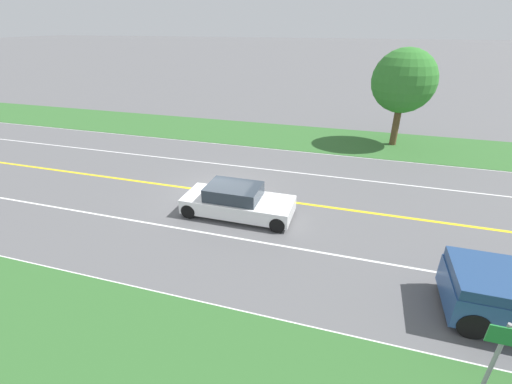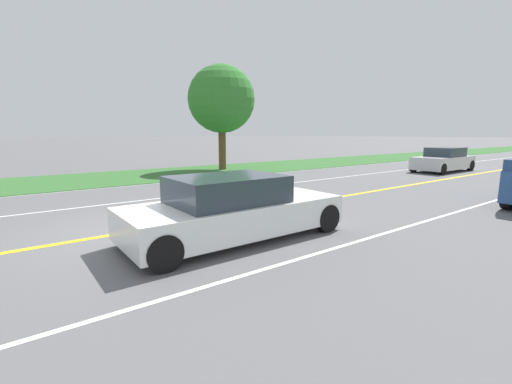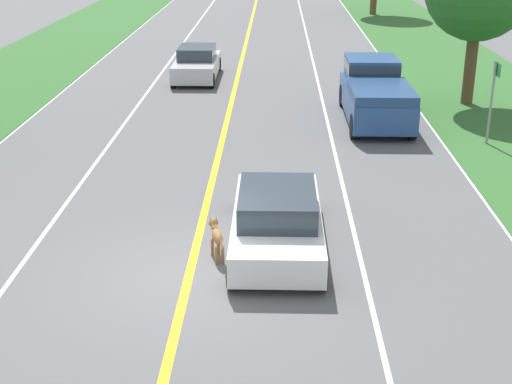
{
  "view_description": "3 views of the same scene",
  "coord_description": "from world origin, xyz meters",
  "px_view_note": "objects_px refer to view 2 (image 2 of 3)",
  "views": [
    {
      "loc": [
        13.8,
        5.85,
        7.39
      ],
      "look_at": [
        1.79,
        2.27,
        1.21
      ],
      "focal_mm": 24.0,
      "sensor_mm": 36.0,
      "label": 1
    },
    {
      "loc": [
        7.67,
        -2.38,
        2.2
      ],
      "look_at": [
        1.63,
        2.12,
        0.9
      ],
      "focal_mm": 24.0,
      "sensor_mm": 36.0,
      "label": 2
    },
    {
      "loc": [
        1.69,
        -12.59,
        6.73
      ],
      "look_at": [
        1.3,
        1.41,
        1.25
      ],
      "focal_mm": 50.0,
      "sensor_mm": 36.0,
      "label": 3
    }
  ],
  "objects_px": {
    "ego_car": "(233,209)",
    "oncoming_car": "(443,160)",
    "roadside_tree_left_near": "(221,99)",
    "dog": "(180,208)"
  },
  "relations": [
    {
      "from": "dog",
      "to": "oncoming_car",
      "type": "bearing_deg",
      "value": 80.79
    },
    {
      "from": "ego_car",
      "to": "oncoming_car",
      "type": "relative_size",
      "value": 1.09
    },
    {
      "from": "ego_car",
      "to": "dog",
      "type": "relative_size",
      "value": 4.54
    },
    {
      "from": "oncoming_car",
      "to": "roadside_tree_left_near",
      "type": "height_order",
      "value": "roadside_tree_left_near"
    },
    {
      "from": "ego_car",
      "to": "roadside_tree_left_near",
      "type": "relative_size",
      "value": 0.76
    },
    {
      "from": "oncoming_car",
      "to": "ego_car",
      "type": "bearing_deg",
      "value": 101.8
    },
    {
      "from": "roadside_tree_left_near",
      "to": "ego_car",
      "type": "bearing_deg",
      "value": -30.19
    },
    {
      "from": "ego_car",
      "to": "roadside_tree_left_near",
      "type": "distance_m",
      "value": 14.26
    },
    {
      "from": "ego_car",
      "to": "dog",
      "type": "xyz_separation_m",
      "value": [
        -1.26,
        -0.63,
        -0.11
      ]
    },
    {
      "from": "dog",
      "to": "ego_car",
      "type": "bearing_deg",
      "value": 10.12
    }
  ]
}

